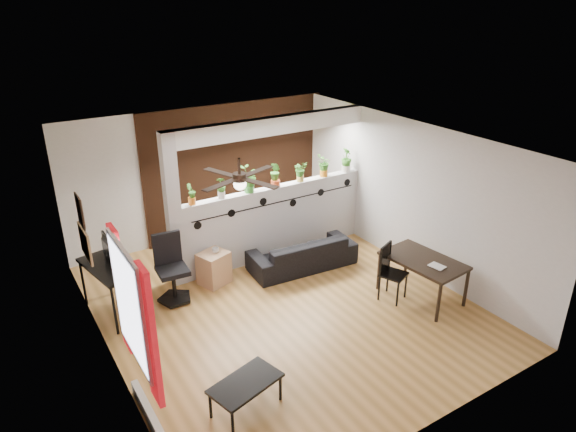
{
  "coord_description": "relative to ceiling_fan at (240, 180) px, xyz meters",
  "views": [
    {
      "loc": [
        -3.58,
        -5.86,
        4.5
      ],
      "look_at": [
        0.5,
        0.6,
        1.18
      ],
      "focal_mm": 32.0,
      "sensor_mm": 36.0,
      "label": 1
    }
  ],
  "objects": [
    {
      "name": "room_shell",
      "position": [
        0.8,
        0.3,
        -1.01
      ],
      "size": [
        6.3,
        7.1,
        2.9
      ],
      "color": "olive",
      "rests_on": "ground"
    },
    {
      "name": "partition_wall",
      "position": [
        1.6,
        1.8,
        -1.64
      ],
      "size": [
        3.6,
        0.18,
        1.35
      ],
      "primitive_type": "cube",
      "color": "#BCBCC1",
      "rests_on": "ground"
    },
    {
      "name": "ceiling_header",
      "position": [
        1.6,
        1.8,
        0.14
      ],
      "size": [
        3.6,
        0.18,
        0.3
      ],
      "primitive_type": "cube",
      "color": "white",
      "rests_on": "room_shell"
    },
    {
      "name": "pier_column",
      "position": [
        -0.31,
        1.8,
        -1.01
      ],
      "size": [
        0.22,
        0.2,
        2.6
      ],
      "primitive_type": "cube",
      "color": "#BCBCC1",
      "rests_on": "ground"
    },
    {
      "name": "brick_panel",
      "position": [
        1.6,
        3.27,
        -1.01
      ],
      "size": [
        3.9,
        0.05,
        2.6
      ],
      "primitive_type": "cube",
      "color": "brown",
      "rests_on": "ground"
    },
    {
      "name": "vine_decal",
      "position": [
        1.6,
        1.7,
        -1.23
      ],
      "size": [
        3.31,
        0.01,
        0.3
      ],
      "color": "black",
      "rests_on": "partition_wall"
    },
    {
      "name": "window_assembly",
      "position": [
        -1.76,
        -0.9,
        -0.81
      ],
      "size": [
        0.09,
        1.3,
        1.55
      ],
      "color": "white",
      "rests_on": "room_shell"
    },
    {
      "name": "baseboard_heater",
      "position": [
        -1.74,
        -0.9,
        -2.22
      ],
      "size": [
        0.08,
        1.0,
        0.18
      ],
      "primitive_type": "cube",
      "color": "beige",
      "rests_on": "ground"
    },
    {
      "name": "corkboard",
      "position": [
        -1.78,
        1.25,
        -0.96
      ],
      "size": [
        0.03,
        0.6,
        0.45
      ],
      "primitive_type": "cube",
      "color": "#9A754A",
      "rests_on": "room_shell"
    },
    {
      "name": "framed_art",
      "position": [
        -1.78,
        1.2,
        -0.46
      ],
      "size": [
        0.03,
        0.34,
        0.44
      ],
      "color": "#8C7259",
      "rests_on": "room_shell"
    },
    {
      "name": "ceiling_fan",
      "position": [
        0.0,
        0.0,
        0.0
      ],
      "size": [
        1.19,
        1.19,
        0.43
      ],
      "color": "black",
      "rests_on": "room_shell"
    },
    {
      "name": "potted_plant_0",
      "position": [
        0.02,
        1.8,
        -0.77
      ],
      "size": [
        0.18,
        0.15,
        0.36
      ],
      "color": "#CE6818",
      "rests_on": "partition_wall"
    },
    {
      "name": "potted_plant_1",
      "position": [
        0.55,
        1.8,
        -0.77
      ],
      "size": [
        0.22,
        0.21,
        0.37
      ],
      "color": "white",
      "rests_on": "partition_wall"
    },
    {
      "name": "potted_plant_2",
      "position": [
        1.07,
        1.8,
        -0.72
      ],
      "size": [
        0.28,
        0.24,
        0.46
      ],
      "color": "#368931",
      "rests_on": "partition_wall"
    },
    {
      "name": "potted_plant_3",
      "position": [
        1.6,
        1.8,
        -0.73
      ],
      "size": [
        0.2,
        0.25,
        0.45
      ],
      "color": "#CF4821",
      "rests_on": "partition_wall"
    },
    {
      "name": "potted_plant_4",
      "position": [
        2.13,
        1.8,
        -0.76
      ],
      "size": [
        0.19,
        0.15,
        0.38
      ],
      "color": "gold",
      "rests_on": "partition_wall"
    },
    {
      "name": "potted_plant_5",
      "position": [
        2.65,
        1.8,
        -0.74
      ],
      "size": [
        0.27,
        0.26,
        0.41
      ],
      "color": "orange",
      "rests_on": "partition_wall"
    },
    {
      "name": "potted_plant_6",
      "position": [
        3.18,
        1.8,
        -0.72
      ],
      "size": [
        0.31,
        0.3,
        0.46
      ],
      "color": "silver",
      "rests_on": "partition_wall"
    },
    {
      "name": "sofa",
      "position": [
        1.74,
        1.14,
        -2.05
      ],
      "size": [
        1.86,
        0.86,
        0.53
      ],
      "primitive_type": "imported",
      "rotation": [
        0.0,
        0.0,
        3.06
      ],
      "color": "black",
      "rests_on": "ground"
    },
    {
      "name": "cube_shelf",
      "position": [
        0.18,
        1.46,
        -2.03
      ],
      "size": [
        0.57,
        0.53,
        0.56
      ],
      "primitive_type": "cube",
      "rotation": [
        0.0,
        0.0,
        0.33
      ],
      "color": "tan",
      "rests_on": "ground"
    },
    {
      "name": "cup",
      "position": [
        0.23,
        1.46,
        -1.71
      ],
      "size": [
        0.12,
        0.12,
        0.09
      ],
      "primitive_type": "imported",
      "rotation": [
        0.0,
        0.0,
        0.04
      ],
      "color": "gray",
      "rests_on": "cube_shelf"
    },
    {
      "name": "computer_desk",
      "position": [
        -1.45,
        1.46,
        -1.58
      ],
      "size": [
        0.8,
        1.22,
        0.82
      ],
      "color": "black",
      "rests_on": "ground"
    },
    {
      "name": "monitor",
      "position": [
        -1.45,
        1.61,
        -1.4
      ],
      "size": [
        0.36,
        0.09,
        0.2
      ],
      "primitive_type": "imported",
      "rotation": [
        0.0,
        0.0,
        1.64
      ],
      "color": "black",
      "rests_on": "computer_desk"
    },
    {
      "name": "office_chair",
      "position": [
        -0.58,
        1.35,
        -1.83
      ],
      "size": [
        0.57,
        0.57,
        1.09
      ],
      "color": "black",
      "rests_on": "ground"
    },
    {
      "name": "dining_table",
      "position": [
        2.79,
        -0.71,
        -1.7
      ],
      "size": [
        0.89,
        1.33,
        0.69
      ],
      "color": "black",
      "rests_on": "ground"
    },
    {
      "name": "book",
      "position": [
        2.69,
        -1.01,
        -1.61
      ],
      "size": [
        0.21,
        0.26,
        0.02
      ],
      "primitive_type": "imported",
      "rotation": [
        0.0,
        0.0,
        0.16
      ],
      "color": "gray",
      "rests_on": "dining_table"
    },
    {
      "name": "folding_chair",
      "position": [
        2.34,
        -0.43,
        -1.77
      ],
      "size": [
        0.49,
        0.49,
        0.92
      ],
      "color": "black",
      "rests_on": "ground"
    },
    {
      "name": "coffee_table",
      "position": [
        -0.71,
        -1.37,
        -1.97
      ],
      "size": [
        0.93,
        0.66,
        0.39
      ],
      "color": "black",
      "rests_on": "ground"
    }
  ]
}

